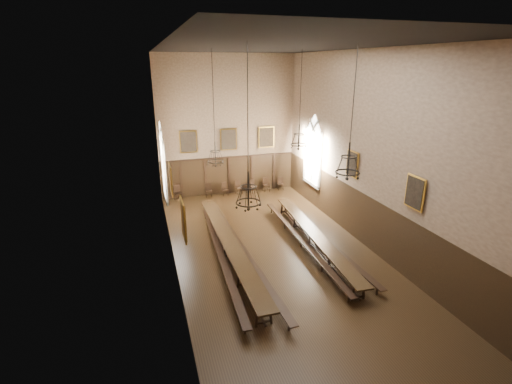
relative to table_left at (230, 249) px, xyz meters
name	(u,v)px	position (x,y,z in m)	size (l,w,h in m)	color
floor	(274,253)	(2.07, -0.19, -0.43)	(9.00, 18.00, 0.02)	black
ceiling	(278,46)	(2.07, -0.19, 8.59)	(9.00, 18.00, 0.02)	black
wall_back	(228,127)	(2.07, 8.82, 4.08)	(9.00, 0.02, 9.00)	#8A6F55
wall_front	(426,260)	(2.07, -9.20, 4.08)	(9.00, 0.02, 9.00)	#8A6F55
wall_left	(168,168)	(-2.44, -0.19, 4.08)	(0.02, 18.00, 9.00)	#8A6F55
wall_right	(368,152)	(6.58, -0.19, 4.08)	(0.02, 18.00, 9.00)	#8A6F55
wainscot_panelling	(275,229)	(2.07, -0.19, 0.83)	(9.00, 18.00, 2.50)	black
table_left	(230,249)	(0.00, 0.00, 0.00)	(0.77, 10.75, 0.84)	black
table_right	(314,240)	(4.09, -0.15, -0.04)	(1.28, 9.73, 0.76)	black
bench_left_outer	(221,256)	(-0.48, -0.23, -0.12)	(0.81, 10.50, 0.47)	black
bench_left_inner	(244,254)	(0.55, -0.44, -0.11)	(0.69, 10.64, 0.48)	black
bench_right_inner	(301,242)	(3.49, -0.05, -0.14)	(0.52, 9.86, 0.44)	black
bench_right_outer	(321,239)	(4.57, -0.01, -0.14)	(0.53, 9.69, 0.44)	black
chair_0	(178,196)	(-1.43, 8.34, -0.11)	(0.57, 0.57, 1.01)	black
chair_2	(209,193)	(0.57, 8.39, -0.15)	(0.44, 0.44, 0.90)	black
chair_3	(225,191)	(1.66, 8.40, -0.16)	(0.42, 0.42, 0.87)	black
chair_4	(239,190)	(2.63, 8.39, -0.15)	(0.49, 0.49, 0.90)	black
chair_5	(253,189)	(3.63, 8.32, -0.15)	(0.50, 0.50, 0.90)	black
chair_6	(266,187)	(4.58, 8.38, -0.14)	(0.46, 0.46, 0.93)	black
chair_7	(280,186)	(5.63, 8.35, -0.15)	(0.44, 0.44, 0.88)	black
chandelier_back_left	(215,154)	(-0.04, 2.41, 3.89)	(0.78, 0.78, 5.22)	black
chandelier_back_right	(299,139)	(4.33, 2.59, 4.33)	(0.83, 0.83, 4.71)	black
chandelier_front_left	(248,193)	(-0.01, -3.15, 3.75)	(0.89, 0.89, 5.33)	black
chandelier_front_right	(348,165)	(4.06, -2.69, 4.30)	(0.94, 0.94, 4.74)	black
portrait_back_0	(188,142)	(-0.53, 8.69, 3.28)	(1.10, 0.12, 1.40)	#B9892C
portrait_back_1	(229,139)	(2.07, 8.69, 3.28)	(1.10, 0.12, 1.40)	#B9892C
portrait_back_2	(266,137)	(4.67, 8.69, 3.28)	(1.10, 0.12, 1.40)	#B9892C
portrait_left_0	(171,179)	(-2.31, 0.81, 3.28)	(0.12, 1.00, 1.30)	#B9892C
portrait_left_1	(183,220)	(-2.31, -3.69, 3.28)	(0.12, 1.00, 1.30)	#B9892C
portrait_right_0	(352,164)	(6.45, 0.81, 3.28)	(0.12, 1.00, 1.30)	#B9892C
portrait_right_1	(415,193)	(6.45, -3.69, 3.28)	(0.12, 1.00, 1.30)	#B9892C
window_right	(313,150)	(6.50, 5.31, 2.98)	(0.20, 2.20, 4.60)	white
window_left	(163,161)	(-2.36, 5.31, 2.98)	(0.20, 2.20, 4.60)	white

